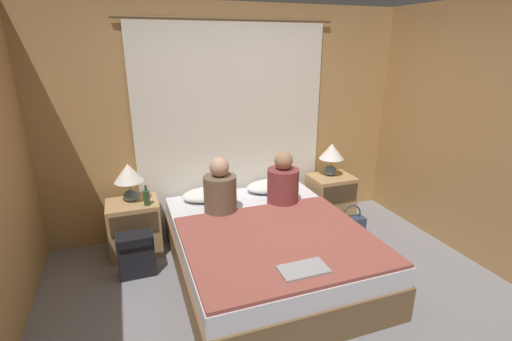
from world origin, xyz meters
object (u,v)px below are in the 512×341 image
backpack_on_floor (136,252)px  pillow_right (271,186)px  nightstand_left (135,227)px  bed (267,250)px  person_left_in_bed (220,191)px  person_right_in_bed (283,183)px  handbag_on_floor (351,226)px  laptop_on_bed (303,269)px  nightstand_right (331,198)px  lamp_right (331,154)px  beer_bottle_on_left_stand (147,197)px  pillow_left (209,194)px  lamp_left (129,176)px

backpack_on_floor → pillow_right: bearing=16.1°
nightstand_left → bed: bearing=-34.7°
person_left_in_bed → backpack_on_floor: (-0.84, -0.07, -0.48)m
person_right_in_bed → handbag_on_floor: size_ratio=1.52×
person_right_in_bed → laptop_on_bed: size_ratio=1.59×
person_right_in_bed → bed: bearing=-128.1°
nightstand_right → nightstand_left: bearing=180.0°
bed → lamp_right: (1.16, 0.85, 0.60)m
person_right_in_bed → person_left_in_bed: bearing=180.0°
beer_bottle_on_left_stand → pillow_left: bearing=11.0°
person_left_in_bed → laptop_on_bed: (0.30, -1.23, -0.20)m
nightstand_left → laptop_on_bed: size_ratio=1.57×
pillow_right → laptop_on_bed: 1.64m
person_right_in_bed → pillow_right: bearing=87.8°
person_right_in_bed → handbag_on_floor: bearing=-6.9°
pillow_left → beer_bottle_on_left_stand: 0.67m
pillow_left → lamp_right: bearing=1.3°
person_right_in_bed → beer_bottle_on_left_stand: person_right_in_bed is taller
beer_bottle_on_left_stand → handbag_on_floor: bearing=-8.8°
beer_bottle_on_left_stand → laptop_on_bed: (0.99, -1.47, -0.13)m
nightstand_right → beer_bottle_on_left_stand: beer_bottle_on_left_stand is taller
nightstand_left → backpack_on_floor: nightstand_left is taller
backpack_on_floor → pillow_left: bearing=28.7°
laptop_on_bed → pillow_right: bearing=76.4°
bed → lamp_left: size_ratio=5.19×
nightstand_left → lamp_left: (0.00, 0.05, 0.55)m
pillow_left → laptop_on_bed: (0.34, -1.60, -0.02)m
pillow_left → pillow_right: 0.73m
bed → nightstand_left: size_ratio=3.64×
handbag_on_floor → laptop_on_bed: bearing=-136.4°
lamp_right → person_right_in_bed: bearing=-153.5°
bed → lamp_right: lamp_right is taller
nightstand_left → backpack_on_floor: size_ratio=1.33×
pillow_right → laptop_on_bed: (-0.39, -1.60, -0.02)m
pillow_right → beer_bottle_on_left_stand: 1.39m
nightstand_right → pillow_right: size_ratio=0.98×
nightstand_left → pillow_right: 1.54m
person_right_in_bed → laptop_on_bed: 1.30m
bed → lamp_right: bearing=36.2°
nightstand_right → pillow_left: size_ratio=0.98×
laptop_on_bed → nightstand_left: bearing=125.6°
pillow_right → backpack_on_floor: size_ratio=1.36×
nightstand_left → lamp_left: bearing=90.0°
nightstand_right → backpack_on_floor: size_ratio=1.33×
pillow_right → laptop_on_bed: pillow_right is taller
pillow_left → person_left_in_bed: size_ratio=1.00×
nightstand_right → handbag_on_floor: bearing=-89.4°
pillow_right → handbag_on_floor: size_ratio=1.53×
pillow_right → nightstand_right: bearing=-0.9°
bed → lamp_left: lamp_left is taller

